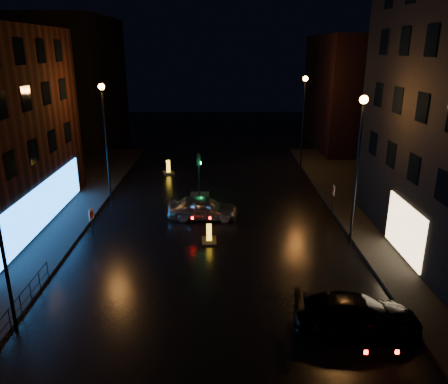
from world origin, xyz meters
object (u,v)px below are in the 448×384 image
Objects in this scene: silver_hatchback at (203,207)px; dark_sedan at (357,314)px; traffic_signal at (199,192)px; bollard_far at (168,171)px; road_sign_left at (92,217)px; bollard_near at (209,238)px; road_sign_right at (333,193)px.

dark_sedan is (6.51, -12.03, -0.05)m from silver_hatchback.
traffic_signal is 0.69× the size of dark_sedan.
bollard_far is 0.76× the size of road_sign_left.
silver_hatchback reaches higher than dark_sedan.
dark_sedan is at bearing -57.63° from bollard_near.
traffic_signal is at bearing 93.24° from bollard_near.
bollard_far is 15.92m from road_sign_right.
road_sign_left is 1.01× the size of road_sign_right.
road_sign_right is (14.88, 4.29, -0.02)m from road_sign_left.
bollard_near is at bearing 30.61° from road_sign_right.
road_sign_right is (9.10, -3.40, 1.02)m from traffic_signal.
dark_sedan is at bearing -22.41° from road_sign_left.
traffic_signal is 7.76m from bollard_near.
traffic_signal is at bearing 64.13° from road_sign_left.
dark_sedan is 12.89m from road_sign_right.
dark_sedan is 2.44× the size of road_sign_right.
bollard_far is 0.77× the size of road_sign_right.
silver_hatchback is at bearing 7.21° from road_sign_right.
bollard_near is (-6.02, 8.38, -0.48)m from dark_sedan.
bollard_far is 14.79m from road_sign_left.
dark_sedan is at bearing -81.90° from bollard_far.
traffic_signal is 2.67× the size of bollard_near.
road_sign_left is (-6.67, 0.02, 1.31)m from bollard_near.
traffic_signal reaches higher than silver_hatchback.
bollard_near is 6.80m from road_sign_left.
silver_hatchback is 2.18× the size of road_sign_left.
road_sign_left reaches higher than silver_hatchback.
traffic_signal is at bearing -81.23° from bollard_far.
road_sign_left reaches higher than bollard_far.
road_sign_right is (12.15, -10.20, 1.26)m from bollard_far.
road_sign_right is at bearing -5.71° from dark_sedan.
traffic_signal is 1.67× the size of road_sign_left.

